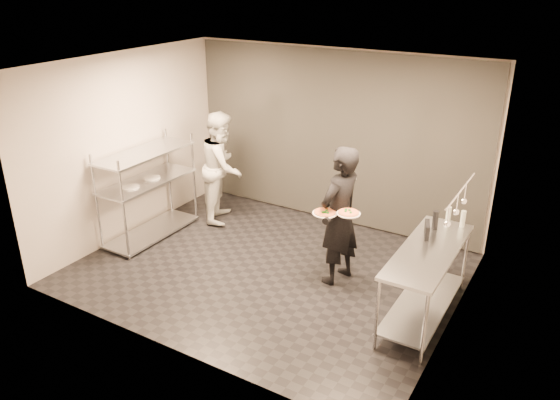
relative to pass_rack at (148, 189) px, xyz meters
The scene contains 13 objects.
room_shell 2.53m from the pass_rack, 28.77° to the left, with size 5.00×4.00×2.80m.
pass_rack is the anchor object (origin of this frame).
prep_counter 4.33m from the pass_rack, ahead, with size 0.60×1.80×0.92m.
utensil_rail 4.64m from the pass_rack, ahead, with size 0.07×1.20×0.31m.
waiter 3.09m from the pass_rack, ahead, with size 0.68×0.45×1.87m, color black.
chef 1.26m from the pass_rack, 61.45° to the left, with size 0.88×0.69×1.81m, color silver.
pizza_plate_near 2.99m from the pass_rack, ahead, with size 0.32×0.32×0.05m.
pizza_plate_far 3.29m from the pass_rack, ahead, with size 0.30×0.30×0.05m.
salad_plate 3.15m from the pass_rack, ahead, with size 0.26×0.26×0.07m.
pos_monitor 4.23m from the pass_rack, ahead, with size 0.05×0.25×0.18m, color black.
bottle_green 4.41m from the pass_rack, 10.51° to the left, with size 0.06×0.06×0.22m, color #96A395.
bottle_clear 4.58m from the pass_rack, 10.10° to the left, with size 0.06×0.06×0.21m, color #96A395.
bottle_dark 4.28m from the pass_rack, ahead, with size 0.07×0.07×0.24m, color black.
Camera 1 is at (3.54, -5.61, 3.87)m, focal length 35.00 mm.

